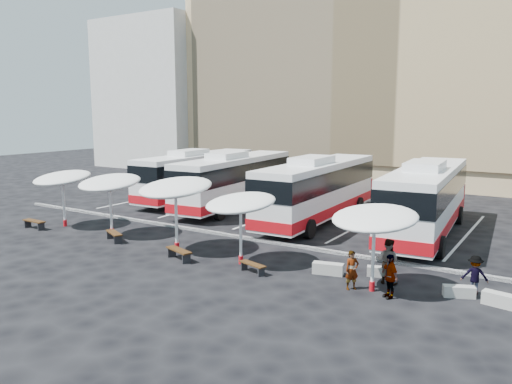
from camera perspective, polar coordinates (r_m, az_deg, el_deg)
The scene contains 26 objects.
ground at distance 28.16m, azimuth -5.02°, elevation -5.08°, with size 120.00×120.00×0.00m, color black.
sandstone_building at distance 56.31m, azimuth 15.60°, elevation 14.69°, with size 42.00×18.25×29.60m.
apartment_block at distance 66.78m, azimuth -9.71°, elevation 10.86°, with size 14.00×14.00×18.00m, color beige.
curb_divider at distance 28.52m, azimuth -4.41°, elevation -4.72°, with size 34.00×0.25×0.15m, color black.
bay_lines at distance 34.68m, azimuth 3.04°, elevation -2.32°, with size 24.15×12.00×0.01m.
bus_0 at distance 39.65m, azimuth -6.70°, elevation 2.09°, with size 3.38×12.78×4.02m.
bus_1 at distance 36.18m, azimuth -2.39°, elevation 1.53°, with size 3.75×13.11×4.10m.
bus_2 at distance 31.79m, azimuth 7.18°, elevation 0.49°, with size 3.44×13.36×4.21m.
bus_3 at distance 29.55m, azimuth 18.92°, elevation -0.53°, with size 3.99×13.69×4.28m.
sunshade_0 at distance 32.14m, azimuth -21.26°, elevation 1.49°, with size 3.37×3.41×3.48m.
sunshade_1 at distance 28.88m, azimuth -16.38°, elevation 1.03°, with size 3.83×3.86×3.54m.
sunshade_2 at distance 24.87m, azimuth -9.19°, elevation 0.48°, with size 3.81×3.86×3.78m.
sunshade_3 at distance 22.50m, azimuth -1.77°, elevation -1.27°, with size 4.00×4.03×3.34m.
sunshade_4 at distance 19.56m, azimuth 13.40°, elevation -2.93°, with size 3.74×3.78×3.42m.
wood_bench_0 at distance 32.56m, azimuth -24.02°, elevation -3.19°, with size 1.67×0.47×0.51m.
wood_bench_1 at distance 28.03m, azimuth -15.92°, elevation -4.67°, with size 1.65×1.07×0.50m.
wood_bench_2 at distance 23.90m, azimuth -8.82°, elevation -6.77°, with size 1.73×0.95×0.51m.
wood_bench_3 at distance 21.81m, azimuth -0.40°, elevation -8.41°, with size 1.45×0.74×0.43m.
conc_bench_0 at distance 21.89m, azimuth 8.23°, elevation -8.67°, with size 1.31×0.44×0.49m, color #989893.
conc_bench_1 at distance 22.04m, azimuth 14.05°, elevation -8.83°, with size 1.12×0.37×0.42m, color #989893.
conc_bench_2 at distance 20.64m, azimuth 22.18°, elevation -10.49°, with size 1.15×0.38×0.43m, color #989893.
conc_bench_3 at distance 20.29m, azimuth 26.26°, elevation -11.03°, with size 1.29×0.43×0.48m, color #989893.
passenger_0 at distance 20.11m, azimuth 10.90°, elevation -8.77°, with size 0.57×0.37×1.56m, color black.
passenger_1 at distance 21.05m, azimuth 14.82°, elevation -7.65°, with size 0.91×0.71×1.87m, color black.
passenger_2 at distance 19.54m, azimuth 15.02°, elevation -9.26°, with size 0.99×0.41×1.69m, color black.
passenger_3 at distance 21.00m, azimuth 23.71°, elevation -8.68°, with size 0.98×0.56×1.52m, color black.
Camera 1 is at (16.65, -21.62, 6.93)m, focal length 35.00 mm.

